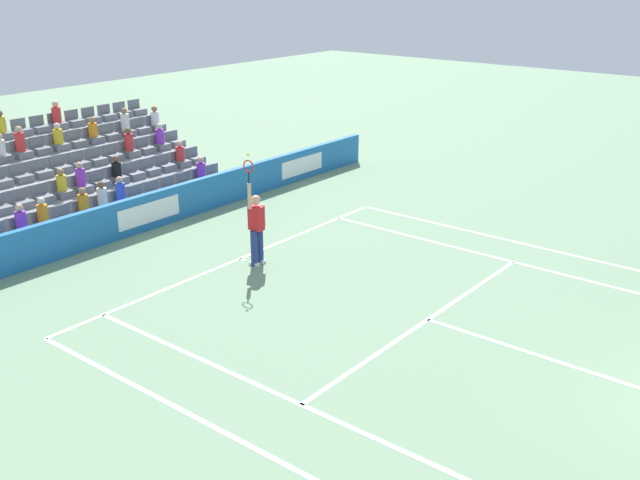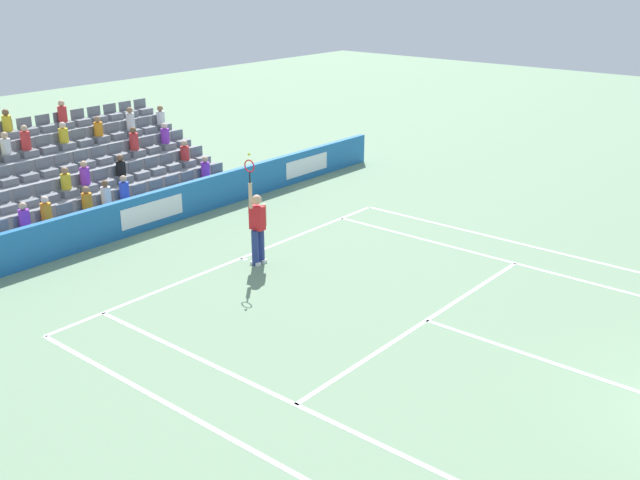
# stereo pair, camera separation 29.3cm
# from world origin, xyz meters

# --- Properties ---
(line_baseline) EXTENTS (10.97, 0.10, 0.01)m
(line_baseline) POSITION_xyz_m (0.00, -11.89, 0.00)
(line_baseline) COLOR white
(line_baseline) RESTS_ON ground
(line_service) EXTENTS (8.23, 0.10, 0.01)m
(line_service) POSITION_xyz_m (0.00, -6.40, 0.00)
(line_service) COLOR white
(line_service) RESTS_ON ground
(line_centre_service) EXTENTS (0.10, 6.40, 0.01)m
(line_centre_service) POSITION_xyz_m (0.00, -3.20, 0.00)
(line_centre_service) COLOR white
(line_centre_service) RESTS_ON ground
(line_singles_sideline_left) EXTENTS (0.10, 11.89, 0.01)m
(line_singles_sideline_left) POSITION_xyz_m (4.12, -5.95, 0.00)
(line_singles_sideline_left) COLOR white
(line_singles_sideline_left) RESTS_ON ground
(line_singles_sideline_right) EXTENTS (0.10, 11.89, 0.01)m
(line_singles_sideline_right) POSITION_xyz_m (-4.12, -5.95, 0.00)
(line_singles_sideline_right) COLOR white
(line_singles_sideline_right) RESTS_ON ground
(line_doubles_sideline_left) EXTENTS (0.10, 11.89, 0.01)m
(line_doubles_sideline_left) POSITION_xyz_m (5.49, -5.95, 0.00)
(line_doubles_sideline_left) COLOR white
(line_doubles_sideline_left) RESTS_ON ground
(line_doubles_sideline_right) EXTENTS (0.10, 11.89, 0.01)m
(line_doubles_sideline_right) POSITION_xyz_m (-5.49, -5.95, 0.00)
(line_doubles_sideline_right) COLOR white
(line_doubles_sideline_right) RESTS_ON ground
(line_centre_mark) EXTENTS (0.10, 0.20, 0.01)m
(line_centre_mark) POSITION_xyz_m (0.00, -11.79, 0.00)
(line_centre_mark) COLOR white
(line_centre_mark) RESTS_ON ground
(sponsor_barrier) EXTENTS (19.81, 0.22, 1.03)m
(sponsor_barrier) POSITION_xyz_m (0.00, -15.48, 0.51)
(sponsor_barrier) COLOR #1E66AD
(sponsor_barrier) RESTS_ON ground
(tennis_player) EXTENTS (0.53, 0.37, 2.85)m
(tennis_player) POSITION_xyz_m (-0.02, -11.30, 0.99)
(tennis_player) COLOR navy
(tennis_player) RESTS_ON ground
(stadium_stand) EXTENTS (8.06, 4.75, 3.04)m
(stadium_stand) POSITION_xyz_m (0.00, -19.03, 0.83)
(stadium_stand) COLOR gray
(stadium_stand) RESTS_ON ground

